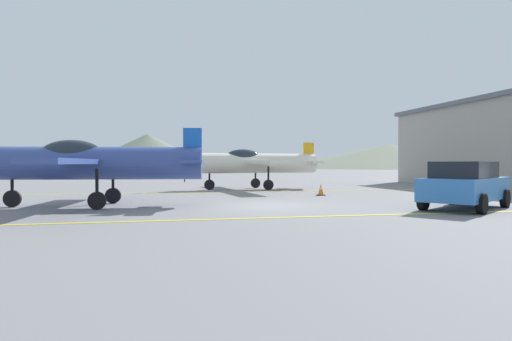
{
  "coord_description": "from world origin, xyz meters",
  "views": [
    {
      "loc": [
        -3.86,
        -15.8,
        1.56
      ],
      "look_at": [
        0.95,
        6.0,
        1.2
      ],
      "focal_mm": 31.25,
      "sensor_mm": 36.0,
      "label": 1
    }
  ],
  "objects_px": {
    "airplane_mid": "(253,162)",
    "traffic_cone_front": "(321,189)",
    "airplane_near": "(90,162)",
    "car_sedan": "(465,184)"
  },
  "relations": [
    {
      "from": "car_sedan",
      "to": "traffic_cone_front",
      "type": "bearing_deg",
      "value": 109.73
    },
    {
      "from": "airplane_near",
      "to": "traffic_cone_front",
      "type": "distance_m",
      "value": 10.76
    },
    {
      "from": "airplane_mid",
      "to": "traffic_cone_front",
      "type": "relative_size",
      "value": 16.24
    },
    {
      "from": "airplane_near",
      "to": "airplane_mid",
      "type": "xyz_separation_m",
      "value": [
        8.03,
        9.3,
        0.0
      ]
    },
    {
      "from": "airplane_near",
      "to": "traffic_cone_front",
      "type": "relative_size",
      "value": 16.25
    },
    {
      "from": "car_sedan",
      "to": "traffic_cone_front",
      "type": "relative_size",
      "value": 7.7
    },
    {
      "from": "airplane_near",
      "to": "car_sedan",
      "type": "distance_m",
      "value": 13.21
    },
    {
      "from": "airplane_mid",
      "to": "car_sedan",
      "type": "relative_size",
      "value": 2.11
    },
    {
      "from": "airplane_near",
      "to": "car_sedan",
      "type": "bearing_deg",
      "value": -16.22
    },
    {
      "from": "airplane_near",
      "to": "airplane_mid",
      "type": "height_order",
      "value": "same"
    }
  ]
}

